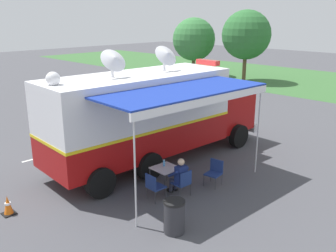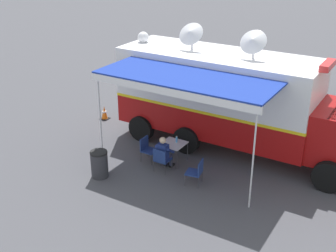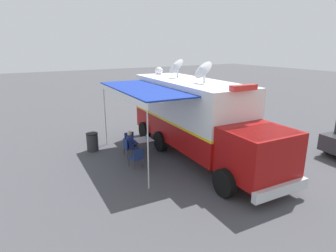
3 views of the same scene
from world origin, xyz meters
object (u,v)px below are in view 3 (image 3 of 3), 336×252
at_px(folding_chair_at_table, 128,146).
at_px(folding_table, 143,140).
at_px(folding_chair_beside_table, 130,140).
at_px(seated_responder, 132,143).
at_px(water_bottle, 147,137).
at_px(folding_chair_spare_by_truck, 137,157).
at_px(traffic_cone, 142,122).
at_px(command_truck, 196,116).
at_px(trash_bin, 92,142).

bearing_deg(folding_chair_at_table, folding_table, 178.36).
bearing_deg(folding_chair_beside_table, seated_responder, 71.81).
bearing_deg(water_bottle, folding_chair_spare_by_truck, 49.42).
xyz_separation_m(seated_responder, traffic_cone, (-2.62, -4.37, -0.37)).
xyz_separation_m(folding_table, folding_chair_at_table, (0.80, -0.02, -0.16)).
xyz_separation_m(command_truck, traffic_cone, (0.03, -5.82, -1.67)).
bearing_deg(folding_table, water_bottle, 156.57).
xyz_separation_m(command_truck, water_bottle, (1.90, -1.37, -1.11)).
xyz_separation_m(command_truck, folding_chair_spare_by_truck, (3.01, -0.08, -1.43)).
xyz_separation_m(water_bottle, folding_chair_beside_table, (0.48, -0.91, -0.32)).
bearing_deg(folding_chair_at_table, folding_chair_beside_table, -119.27).
xyz_separation_m(command_truck, folding_chair_beside_table, (2.37, -2.28, -1.43)).
xyz_separation_m(folding_table, folding_chair_spare_by_truck, (0.97, 1.36, -0.16)).
bearing_deg(folding_chair_at_table, water_bottle, 174.93).
height_order(water_bottle, folding_chair_spare_by_truck, water_bottle).
xyz_separation_m(folding_chair_at_table, seated_responder, (-0.19, 0.01, 0.14)).
distance_m(folding_chair_at_table, trash_bin, 2.04).
bearing_deg(trash_bin, folding_table, 140.30).
xyz_separation_m(folding_table, seated_responder, (0.61, -0.01, -0.02)).
relative_size(folding_chair_beside_table, seated_responder, 0.70).
distance_m(command_truck, seated_responder, 3.28).
relative_size(folding_table, folding_chair_beside_table, 0.96).
bearing_deg(command_truck, folding_chair_at_table, -27.21).
height_order(folding_chair_beside_table, seated_responder, seated_responder).
xyz_separation_m(folding_table, traffic_cone, (-2.01, -4.39, -0.39)).
xyz_separation_m(folding_chair_beside_table, seated_responder, (0.27, 0.84, 0.14)).
bearing_deg(trash_bin, folding_chair_at_table, 126.31).
bearing_deg(folding_chair_spare_by_truck, command_truck, 178.54).
bearing_deg(folding_chair_beside_table, folding_table, 111.59).
distance_m(folding_chair_spare_by_truck, trash_bin, 3.20).
distance_m(folding_chair_beside_table, traffic_cone, 4.25).
xyz_separation_m(command_truck, folding_chair_at_table, (2.84, -1.46, -1.43)).
distance_m(water_bottle, folding_chair_spare_by_truck, 1.74).
distance_m(folding_table, seated_responder, 0.61).
distance_m(folding_chair_at_table, folding_chair_spare_by_truck, 1.39).
relative_size(command_truck, trash_bin, 10.55).
distance_m(folding_chair_beside_table, trash_bin, 1.86).
relative_size(folding_table, trash_bin, 0.92).
height_order(command_truck, water_bottle, command_truck).
distance_m(folding_table, traffic_cone, 4.84).
relative_size(folding_chair_at_table, trash_bin, 0.96).
bearing_deg(folding_chair_spare_by_truck, folding_chair_at_table, -97.11).
xyz_separation_m(command_truck, seated_responder, (2.65, -1.45, -1.30)).
distance_m(folding_chair_spare_by_truck, traffic_cone, 6.48).
xyz_separation_m(folding_chair_spare_by_truck, trash_bin, (1.04, -3.02, -0.06)).
bearing_deg(trash_bin, command_truck, 142.51).
distance_m(folding_table, folding_chair_at_table, 0.82).
height_order(folding_chair_spare_by_truck, seated_responder, seated_responder).
height_order(command_truck, folding_table, command_truck).
height_order(water_bottle, folding_chair_at_table, water_bottle).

